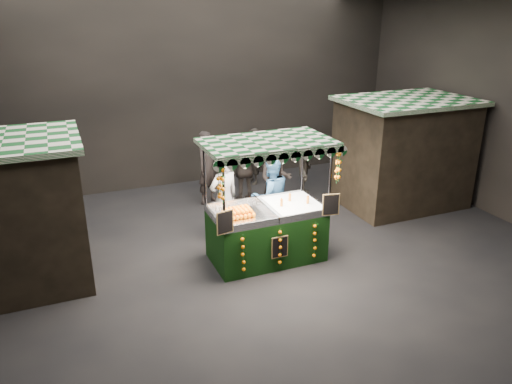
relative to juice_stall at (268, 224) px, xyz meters
name	(u,v)px	position (x,y,z in m)	size (l,w,h in m)	color
ground	(259,262)	(-0.22, -0.08, -0.73)	(12.00, 12.00, 0.00)	black
market_hall	(259,85)	(-0.22, -0.08, 2.65)	(12.10, 10.10, 5.05)	black
neighbour_stall_right	(403,152)	(4.18, 1.42, 0.58)	(3.00, 2.20, 2.60)	black
juice_stall	(268,224)	(0.00, 0.00, 0.00)	(2.44, 1.44, 2.37)	black
vendor_grey	(224,198)	(-0.48, 1.14, 0.19)	(0.76, 0.60, 1.84)	gray
vendor_blue	(271,197)	(0.47, 0.93, 0.15)	(0.88, 0.69, 1.77)	navy
shopper_0	(208,168)	(-0.18, 3.22, 0.17)	(0.79, 0.72, 1.82)	black
shopper_1	(275,179)	(1.13, 2.14, 0.07)	(0.97, 0.90, 1.60)	black
shopper_2	(245,170)	(0.69, 2.96, 0.09)	(0.97, 0.43, 1.64)	#2B2523
shopper_3	(306,164)	(2.32, 2.83, 0.08)	(1.08, 1.21, 1.63)	black
shopper_4	(9,210)	(-4.59, 2.60, 0.02)	(0.84, 0.66, 1.51)	black
shopper_5	(363,152)	(4.28, 3.18, 0.09)	(1.38, 1.47, 1.66)	black
shopper_6	(253,156)	(1.38, 4.13, 0.04)	(0.43, 0.60, 1.54)	#282521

